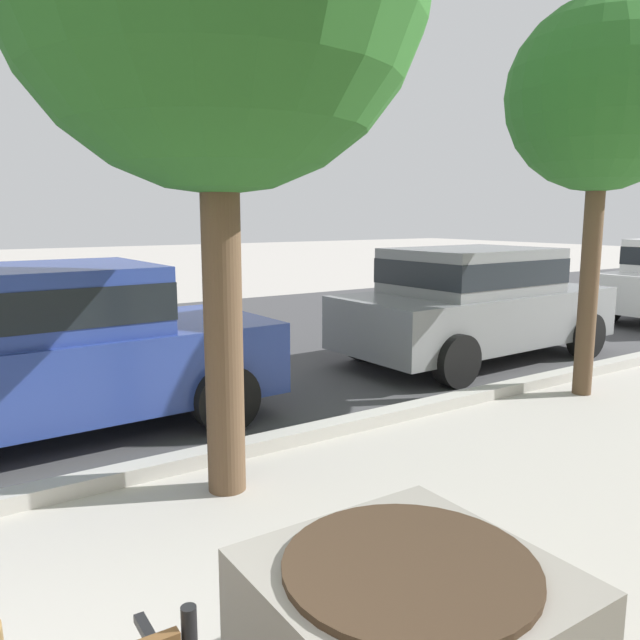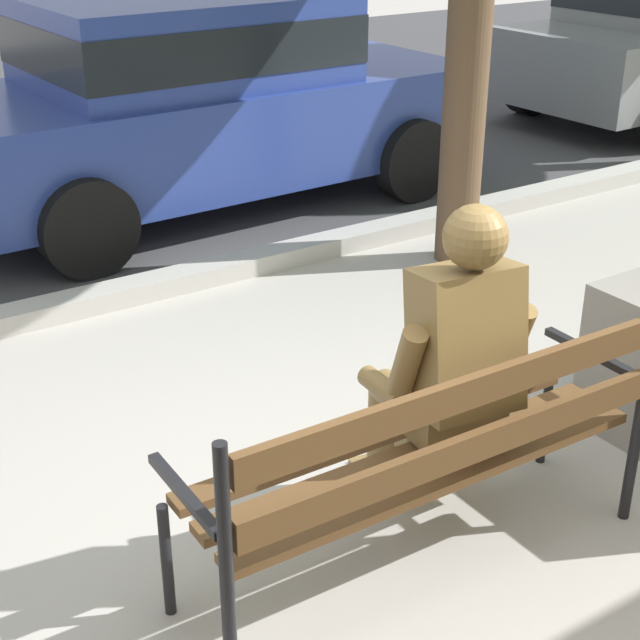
# 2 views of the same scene
# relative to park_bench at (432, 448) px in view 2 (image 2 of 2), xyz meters

# --- Properties ---
(ground_plane) EXTENTS (80.00, 80.00, 0.00)m
(ground_plane) POSITION_rel_park_bench_xyz_m (0.03, -0.01, -0.54)
(ground_plane) COLOR #ADA8A0
(curb_stone) EXTENTS (60.00, 0.20, 0.12)m
(curb_stone) POSITION_rel_park_bench_xyz_m (0.03, 2.89, -0.48)
(curb_stone) COLOR #B2AFA8
(curb_stone) RESTS_ON ground
(park_bench) EXTENTS (1.81, 0.56, 0.95)m
(park_bench) POSITION_rel_park_bench_xyz_m (0.00, 0.00, 0.00)
(park_bench) COLOR brown
(park_bench) RESTS_ON ground
(bronze_statue_seated) EXTENTS (0.72, 0.78, 1.37)m
(bronze_statue_seated) POSITION_rel_park_bench_xyz_m (0.22, 0.21, 0.12)
(bronze_statue_seated) COLOR olive
(bronze_statue_seated) RESTS_ON ground
(parked_car_blue) EXTENTS (4.15, 2.03, 1.56)m
(parked_car_blue) POSITION_rel_park_bench_xyz_m (1.27, 4.30, 0.30)
(parked_car_blue) COLOR navy
(parked_car_blue) RESTS_ON ground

